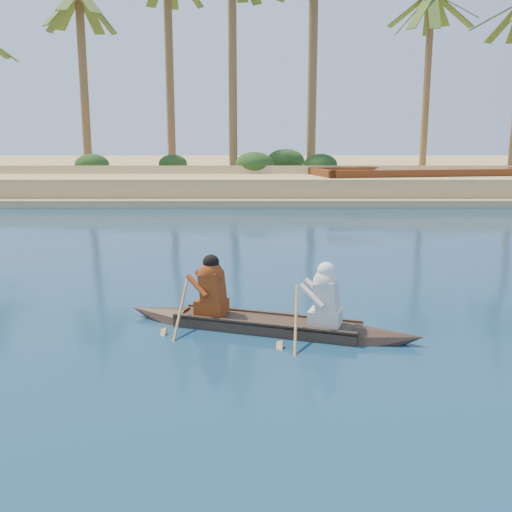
{
  "coord_description": "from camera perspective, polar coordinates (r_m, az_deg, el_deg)",
  "views": [
    {
      "loc": [
        -8.2,
        -5.05,
        3.13
      ],
      "look_at": [
        -8.17,
        5.29,
        1.05
      ],
      "focal_mm": 40.0,
      "sensor_mm": 36.0,
      "label": 1
    }
  ],
  "objects": [
    {
      "name": "sandy_embankment",
      "position": [
        52.64,
        8.9,
        8.4
      ],
      "size": [
        150.0,
        51.0,
        1.5
      ],
      "color": "tan",
      "rests_on": "ground"
    },
    {
      "name": "palm_grove",
      "position": [
        41.17,
        11.92,
        17.93
      ],
      "size": [
        110.0,
        14.0,
        16.0
      ],
      "primitive_type": null,
      "color": "#3D5A1F",
      "rests_on": "ground"
    },
    {
      "name": "shrub_cluster",
      "position": [
        37.5,
        12.6,
        8.15
      ],
      "size": [
        100.0,
        6.0,
        2.4
      ],
      "primitive_type": null,
      "color": "#1B3A15",
      "rests_on": "ground"
    },
    {
      "name": "canoe",
      "position": [
        9.64,
        1.05,
        -5.85
      ],
      "size": [
        5.1,
        2.29,
        1.42
      ],
      "rotation": [
        0.0,
        0.0,
        -0.32
      ],
      "color": "#3C2A20",
      "rests_on": "ground"
    },
    {
      "name": "barge_mid",
      "position": [
        33.45,
        16.05,
        6.76
      ],
      "size": [
        12.4,
        6.15,
        1.98
      ],
      "rotation": [
        0.0,
        0.0,
        0.19
      ],
      "color": "#632B15",
      "rests_on": "ground"
    }
  ]
}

